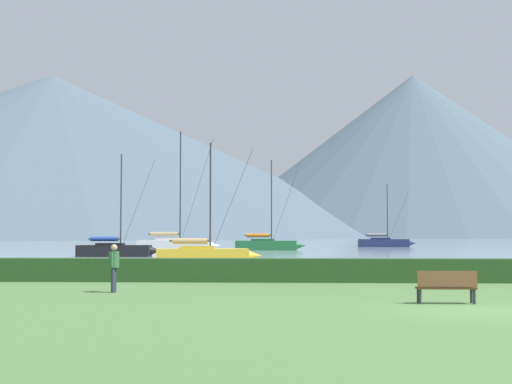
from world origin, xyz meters
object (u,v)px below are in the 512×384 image
object	(u,v)px
sailboat_slip_3	(204,254)
park_bench_under_tree	(446,285)
person_standing_walker	(114,264)
sailboat_slip_5	(384,242)
sailboat_slip_4	(267,244)
sailboat_slip_9	(175,244)
sailboat_slip_0	(115,250)

from	to	relation	value
sailboat_slip_3	park_bench_under_tree	world-z (taller)	sailboat_slip_3
park_bench_under_tree	person_standing_walker	xyz separation A→B (m)	(-10.53, 3.45, 0.44)
sailboat_slip_5	park_bench_under_tree	world-z (taller)	sailboat_slip_5
sailboat_slip_4	sailboat_slip_9	xyz separation A→B (m)	(-9.84, -6.49, 0.08)
sailboat_slip_9	person_standing_walker	size ratio (longest dim) A/B	7.95
sailboat_slip_5	park_bench_under_tree	xyz separation A→B (m)	(-9.10, -82.89, -0.14)
sailboat_slip_3	sailboat_slip_5	world-z (taller)	sailboat_slip_5
sailboat_slip_4	park_bench_under_tree	distance (m)	63.74
sailboat_slip_3	sailboat_slip_9	bearing A→B (deg)	93.38
park_bench_under_tree	sailboat_slip_5	bearing A→B (deg)	83.48
park_bench_under_tree	person_standing_walker	distance (m)	11.09
sailboat_slip_3	sailboat_slip_0	bearing A→B (deg)	115.82
sailboat_slip_0	sailboat_slip_5	distance (m)	51.21
sailboat_slip_3	sailboat_slip_4	xyz separation A→B (m)	(3.20, 36.03, 0.10)
sailboat_slip_3	person_standing_walker	world-z (taller)	sailboat_slip_3
sailboat_slip_0	sailboat_slip_3	distance (m)	15.96
sailboat_slip_9	park_bench_under_tree	world-z (taller)	sailboat_slip_9
sailboat_slip_0	person_standing_walker	world-z (taller)	sailboat_slip_0
sailboat_slip_9	park_bench_under_tree	distance (m)	59.32
sailboat_slip_0	park_bench_under_tree	bearing A→B (deg)	-66.72
sailboat_slip_0	sailboat_slip_5	bearing A→B (deg)	53.72
sailboat_slip_4	sailboat_slip_5	distance (m)	25.35
sailboat_slip_9	sailboat_slip_4	bearing A→B (deg)	31.59
person_standing_walker	sailboat_slip_0	bearing A→B (deg)	106.18
person_standing_walker	sailboat_slip_9	bearing A→B (deg)	99.42
sailboat_slip_3	sailboat_slip_9	world-z (taller)	sailboat_slip_9
sailboat_slip_0	sailboat_slip_4	world-z (taller)	sailboat_slip_4
sailboat_slip_4	person_standing_walker	bearing A→B (deg)	-90.61
sailboat_slip_0	sailboat_slip_3	world-z (taller)	sailboat_slip_0
sailboat_slip_5	sailboat_slip_9	xyz separation A→B (m)	(-25.99, -26.03, 0.09)
sailboat_slip_3	sailboat_slip_9	xyz separation A→B (m)	(-6.64, 29.54, 0.18)
sailboat_slip_3	sailboat_slip_4	size ratio (longest dim) A/B	0.77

